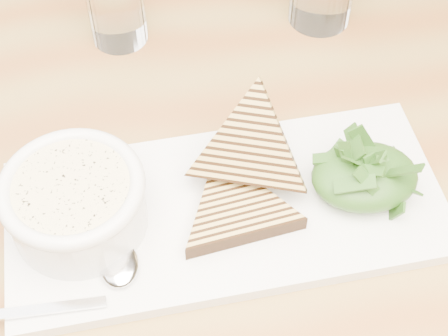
{
  "coord_description": "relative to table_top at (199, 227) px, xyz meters",
  "views": [
    {
      "loc": [
        0.0,
        -0.14,
        1.31
      ],
      "look_at": [
        0.05,
        0.25,
        0.79
      ],
      "focal_mm": 55.0,
      "sensor_mm": 36.0,
      "label": 1
    }
  ],
  "objects": [
    {
      "name": "spoon_handle",
      "position": [
        -0.15,
        -0.09,
        0.04
      ],
      "size": [
        0.13,
        0.01,
        0.0
      ],
      "primitive_type": "cube",
      "rotation": [
        0.0,
        0.0,
        0.02
      ],
      "color": "silver",
      "rests_on": "platter"
    },
    {
      "name": "salad_base",
      "position": [
        0.16,
        0.0,
        0.06
      ],
      "size": [
        0.11,
        0.08,
        0.04
      ],
      "primitive_type": "ellipsoid",
      "color": "#113510",
      "rests_on": "platter"
    },
    {
      "name": "arugula_pile",
      "position": [
        0.16,
        0.0,
        0.06
      ],
      "size": [
        0.11,
        0.1,
        0.05
      ],
      "primitive_type": null,
      "color": "#3A631C",
      "rests_on": "platter"
    },
    {
      "name": "soup",
      "position": [
        -0.11,
        -0.0,
        0.09
      ],
      "size": [
        0.11,
        0.11,
        0.01
      ],
      "primitive_type": "cylinder",
      "color": "beige",
      "rests_on": "soup_bowl"
    },
    {
      "name": "table_top",
      "position": [
        0.0,
        0.0,
        0.0
      ],
      "size": [
        1.38,
        0.97,
        0.04
      ],
      "primitive_type": "cube",
      "rotation": [
        0.0,
        0.0,
        0.07
      ],
      "color": "olive",
      "rests_on": "ground"
    },
    {
      "name": "sandwich_flat",
      "position": [
        0.04,
        -0.01,
        0.04
      ],
      "size": [
        0.16,
        0.16,
        0.02
      ],
      "primitive_type": null,
      "rotation": [
        0.0,
        0.0,
        0.17
      ],
      "color": "tan",
      "rests_on": "platter"
    },
    {
      "name": "glass_near",
      "position": [
        -0.07,
        0.27,
        0.07
      ],
      "size": [
        0.07,
        0.07,
        0.1
      ],
      "primitive_type": "cylinder",
      "color": "white",
      "rests_on": "table_top"
    },
    {
      "name": "spoon_bowl",
      "position": [
        -0.08,
        -0.06,
        0.04
      ],
      "size": [
        0.04,
        0.05,
        0.01
      ],
      "primitive_type": "ellipsoid",
      "rotation": [
        0.0,
        0.0,
        0.02
      ],
      "color": "silver",
      "rests_on": "platter"
    },
    {
      "name": "bowl_rim",
      "position": [
        -0.11,
        -0.0,
        0.09
      ],
      "size": [
        0.14,
        0.14,
        0.01
      ],
      "primitive_type": "torus",
      "color": "white",
      "rests_on": "soup_bowl"
    },
    {
      "name": "platter",
      "position": [
        0.03,
        -0.0,
        0.03
      ],
      "size": [
        0.44,
        0.22,
        0.02
      ],
      "primitive_type": "cube",
      "rotation": [
        0.0,
        0.0,
        0.07
      ],
      "color": "white",
      "rests_on": "table_top"
    },
    {
      "name": "soup_bowl",
      "position": [
        -0.11,
        -0.0,
        0.06
      ],
      "size": [
        0.13,
        0.13,
        0.05
      ],
      "primitive_type": "cylinder",
      "color": "white",
      "rests_on": "platter"
    },
    {
      "name": "sandwich_lean",
      "position": [
        0.05,
        0.03,
        0.08
      ],
      "size": [
        0.18,
        0.18,
        0.15
      ],
      "primitive_type": null,
      "rotation": [
        0.84,
        0.0,
        -0.3
      ],
      "color": "tan",
      "rests_on": "sandwich_flat"
    }
  ]
}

